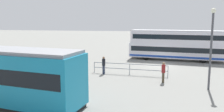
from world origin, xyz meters
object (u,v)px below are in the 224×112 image
(pedestrian_near_railing, at_px, (104,64))
(pedestrian_crossing, at_px, (163,71))
(double_decker_bus, at_px, (176,45))
(info_sign, at_px, (77,57))
(street_lamp, at_px, (211,42))

(pedestrian_near_railing, relative_size, pedestrian_crossing, 0.99)
(double_decker_bus, distance_m, pedestrian_near_railing, 12.11)
(pedestrian_crossing, height_order, info_sign, info_sign)
(pedestrian_crossing, relative_size, info_sign, 0.79)
(double_decker_bus, xyz_separation_m, info_sign, (10.45, 8.93, -0.46))
(double_decker_bus, relative_size, info_sign, 5.45)
(double_decker_bus, relative_size, street_lamp, 2.01)
(pedestrian_crossing, distance_m, info_sign, 8.76)
(double_decker_bus, height_order, info_sign, double_decker_bus)
(pedestrian_near_railing, distance_m, street_lamp, 9.95)
(pedestrian_crossing, relative_size, street_lamp, 0.29)
(double_decker_bus, height_order, street_lamp, street_lamp)
(pedestrian_near_railing, xyz_separation_m, pedestrian_crossing, (-5.58, 2.21, 0.01))
(pedestrian_near_railing, bearing_deg, street_lamp, 157.86)
(pedestrian_near_railing, height_order, street_lamp, street_lamp)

